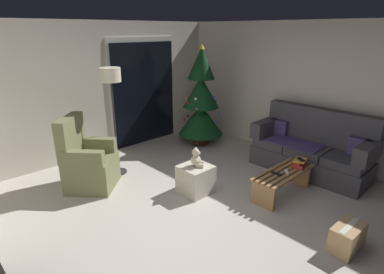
# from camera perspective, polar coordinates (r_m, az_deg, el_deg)

# --- Properties ---
(ground_plane) EXTENTS (7.00, 7.00, 0.00)m
(ground_plane) POSITION_cam_1_polar(r_m,az_deg,el_deg) (4.22, 2.70, -14.57)
(ground_plane) COLOR #BCB2A8
(wall_back) EXTENTS (5.72, 0.12, 2.50)m
(wall_back) POSITION_cam_1_polar(r_m,az_deg,el_deg) (6.13, -18.41, 7.99)
(wall_back) COLOR beige
(wall_back) RESTS_ON ground
(wall_right) EXTENTS (0.12, 6.00, 2.50)m
(wall_right) POSITION_cam_1_polar(r_m,az_deg,el_deg) (6.02, 22.29, 7.35)
(wall_right) COLOR beige
(wall_right) RESTS_ON ground
(patio_door_frame) EXTENTS (1.60, 0.02, 2.20)m
(patio_door_frame) POSITION_cam_1_polar(r_m,az_deg,el_deg) (6.68, -8.78, 8.29)
(patio_door_frame) COLOR silver
(patio_door_frame) RESTS_ON ground
(patio_door_glass) EXTENTS (1.50, 0.02, 2.10)m
(patio_door_glass) POSITION_cam_1_polar(r_m,az_deg,el_deg) (6.67, -8.67, 7.85)
(patio_door_glass) COLOR black
(patio_door_glass) RESTS_ON ground
(couch) EXTENTS (0.81, 1.95, 1.08)m
(couch) POSITION_cam_1_polar(r_m,az_deg,el_deg) (5.67, 21.13, -2.17)
(couch) COLOR #3D3D42
(couch) RESTS_ON ground
(coffee_table) EXTENTS (1.10, 0.40, 0.38)m
(coffee_table) POSITION_cam_1_polar(r_m,az_deg,el_deg) (4.80, 16.34, -7.44)
(coffee_table) COLOR #9E7547
(coffee_table) RESTS_ON ground
(remote_black) EXTENTS (0.05, 0.16, 0.02)m
(remote_black) POSITION_cam_1_polar(r_m,az_deg,el_deg) (4.63, 15.31, -6.51)
(remote_black) COLOR black
(remote_black) RESTS_ON coffee_table
(remote_white) EXTENTS (0.15, 0.13, 0.02)m
(remote_white) POSITION_cam_1_polar(r_m,az_deg,el_deg) (4.72, 17.01, -6.17)
(remote_white) COLOR silver
(remote_white) RESTS_ON coffee_table
(book_stack) EXTENTS (0.27, 0.21, 0.12)m
(book_stack) POSITION_cam_1_polar(r_m,az_deg,el_deg) (4.97, 19.23, -4.50)
(book_stack) COLOR #A32D28
(book_stack) RESTS_ON coffee_table
(cell_phone) EXTENTS (0.13, 0.16, 0.01)m
(cell_phone) POSITION_cam_1_polar(r_m,az_deg,el_deg) (4.93, 19.36, -3.88)
(cell_phone) COLOR black
(cell_phone) RESTS_ON book_stack
(christmas_tree) EXTENTS (0.94, 0.94, 2.09)m
(christmas_tree) POSITION_cam_1_polar(r_m,az_deg,el_deg) (6.47, 1.67, 6.55)
(christmas_tree) COLOR #4C1E19
(christmas_tree) RESTS_ON ground
(armchair) EXTENTS (0.97, 0.97, 1.13)m
(armchair) POSITION_cam_1_polar(r_m,az_deg,el_deg) (5.04, -18.64, -4.52)
(armchair) COLOR olive
(armchair) RESTS_ON ground
(floor_lamp) EXTENTS (0.32, 0.32, 1.78)m
(floor_lamp) POSITION_cam_1_polar(r_m,az_deg,el_deg) (5.09, -14.62, 9.14)
(floor_lamp) COLOR #2D2D30
(floor_lamp) RESTS_ON ground
(ottoman) EXTENTS (0.44, 0.44, 0.43)m
(ottoman) POSITION_cam_1_polar(r_m,az_deg,el_deg) (4.70, 0.68, -7.74)
(ottoman) COLOR beige
(ottoman) RESTS_ON ground
(teddy_bear_cream) EXTENTS (0.21, 0.22, 0.29)m
(teddy_bear_cream) POSITION_cam_1_polar(r_m,az_deg,el_deg) (4.56, 0.83, -4.00)
(teddy_bear_cream) COLOR beige
(teddy_bear_cream) RESTS_ON ottoman
(cardboard_box_taped_mid_floor) EXTENTS (0.46, 0.26, 0.31)m
(cardboard_box_taped_mid_floor) POSITION_cam_1_polar(r_m,az_deg,el_deg) (4.02, 26.68, -16.16)
(cardboard_box_taped_mid_floor) COLOR tan
(cardboard_box_taped_mid_floor) RESTS_ON ground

